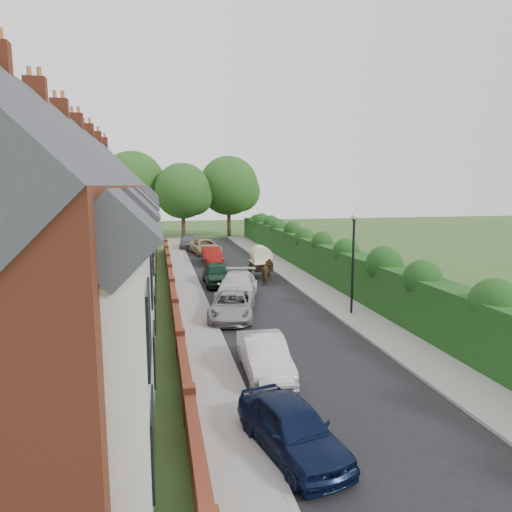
{
  "coord_description": "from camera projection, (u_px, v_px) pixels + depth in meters",
  "views": [
    {
      "loc": [
        -6.03,
        -16.88,
        6.49
      ],
      "look_at": [
        -0.18,
        10.36,
        2.2
      ],
      "focal_mm": 32.0,
      "sensor_mm": 36.0,
      "label": 1
    }
  ],
  "objects": [
    {
      "name": "kerb_house_side",
      "position": [
        201.0,
        290.0,
        28.44
      ],
      "size": [
        0.18,
        58.0,
        0.13
      ],
      "primitive_type": "cube",
      "color": "#969691",
      "rests_on": "ground"
    },
    {
      "name": "hedge",
      "position": [
        337.0,
        261.0,
        30.06
      ],
      "size": [
        2.1,
        58.0,
        2.85
      ],
      "color": "#143E13",
      "rests_on": "ground"
    },
    {
      "name": "tree_far_left",
      "position": [
        185.0,
        192.0,
        55.86
      ],
      "size": [
        7.14,
        6.8,
        9.29
      ],
      "color": "#332316",
      "rests_on": "ground"
    },
    {
      "name": "car_red",
      "position": [
        212.0,
        255.0,
        38.43
      ],
      "size": [
        1.54,
        4.28,
        1.4
      ],
      "primitive_type": "imported",
      "rotation": [
        0.0,
        0.0,
        -0.01
      ],
      "color": "maroon",
      "rests_on": "ground"
    },
    {
      "name": "pavement_house_side",
      "position": [
        188.0,
        291.0,
        28.27
      ],
      "size": [
        1.7,
        58.0,
        0.12
      ],
      "primitive_type": "cube",
      "color": "gray",
      "rests_on": "ground"
    },
    {
      "name": "terrace_row",
      "position": [
        69.0,
        223.0,
        25.27
      ],
      "size": [
        9.05,
        40.5,
        11.5
      ],
      "color": "brown",
      "rests_on": "ground"
    },
    {
      "name": "tree_far_back",
      "position": [
        136.0,
        185.0,
        57.39
      ],
      "size": [
        8.4,
        8.0,
        10.82
      ],
      "color": "#332316",
      "rests_on": "ground"
    },
    {
      "name": "car_grey",
      "position": [
        188.0,
        242.0,
        47.75
      ],
      "size": [
        2.25,
        4.63,
        1.3
      ],
      "primitive_type": "imported",
      "rotation": [
        0.0,
        0.0,
        -0.1
      ],
      "color": "slate",
      "rests_on": "ground"
    },
    {
      "name": "tree_far_right",
      "position": [
        232.0,
        187.0,
        58.96
      ],
      "size": [
        7.98,
        7.6,
        10.31
      ],
      "color": "#332316",
      "rests_on": "ground"
    },
    {
      "name": "road",
      "position": [
        249.0,
        289.0,
        29.08
      ],
      "size": [
        6.0,
        58.0,
        0.02
      ],
      "primitive_type": "cube",
      "color": "black",
      "rests_on": "ground"
    },
    {
      "name": "lamppost",
      "position": [
        353.0,
        251.0,
        22.62
      ],
      "size": [
        0.32,
        0.32,
        5.16
      ],
      "color": "black",
      "rests_on": "ground"
    },
    {
      "name": "car_beige",
      "position": [
        205.0,
        247.0,
        43.83
      ],
      "size": [
        3.0,
        5.32,
        1.4
      ],
      "primitive_type": "imported",
      "rotation": [
        0.0,
        0.0,
        0.14
      ],
      "color": "beige",
      "rests_on": "ground"
    },
    {
      "name": "pavement_hedge_side",
      "position": [
        310.0,
        285.0,
        29.92
      ],
      "size": [
        2.2,
        58.0,
        0.12
      ],
      "primitive_type": "cube",
      "color": "gray",
      "rests_on": "ground"
    },
    {
      "name": "car_white",
      "position": [
        237.0,
        287.0,
        26.0
      ],
      "size": [
        3.46,
        5.69,
        1.54
      ],
      "primitive_type": "imported",
      "rotation": [
        0.0,
        0.0,
        -0.26
      ],
      "color": "silver",
      "rests_on": "ground"
    },
    {
      "name": "car_silver_b",
      "position": [
        232.0,
        306.0,
        22.55
      ],
      "size": [
        3.13,
        4.94,
        1.27
      ],
      "primitive_type": "imported",
      "rotation": [
        0.0,
        0.0,
        -0.24
      ],
      "color": "#94959B",
      "rests_on": "ground"
    },
    {
      "name": "car_navy",
      "position": [
        292.0,
        428.0,
        11.11
      ],
      "size": [
        2.38,
        4.13,
        1.32
      ],
      "primitive_type": "imported",
      "rotation": [
        0.0,
        0.0,
        0.22
      ],
      "color": "black",
      "rests_on": "ground"
    },
    {
      "name": "garden_wall_row",
      "position": [
        172.0,
        289.0,
        27.04
      ],
      "size": [
        0.35,
        40.35,
        1.1
      ],
      "color": "brown",
      "rests_on": "ground"
    },
    {
      "name": "horse",
      "position": [
        268.0,
        272.0,
        30.4
      ],
      "size": [
        1.23,
        2.03,
        1.6
      ],
      "primitive_type": "imported",
      "rotation": [
        0.0,
        0.0,
        2.93
      ],
      "color": "#4A341B",
      "rests_on": "ground"
    },
    {
      "name": "ground",
      "position": [
        314.0,
        347.0,
        18.55
      ],
      "size": [
        140.0,
        140.0,
        0.0
      ],
      "primitive_type": "plane",
      "color": "#2D4C1E",
      "rests_on": "ground"
    },
    {
      "name": "horse_cart",
      "position": [
        261.0,
        260.0,
        32.3
      ],
      "size": [
        1.45,
        3.2,
        2.31
      ],
      "color": "black",
      "rests_on": "ground"
    },
    {
      "name": "car_green",
      "position": [
        217.0,
        274.0,
        30.13
      ],
      "size": [
        1.76,
        4.32,
        1.47
      ],
      "primitive_type": "imported",
      "rotation": [
        0.0,
        0.0,
        -0.01
      ],
      "color": "black",
      "rests_on": "ground"
    },
    {
      "name": "kerb_hedge_side",
      "position": [
        295.0,
        286.0,
        29.7
      ],
      "size": [
        0.18,
        58.0,
        0.13
      ],
      "primitive_type": "cube",
      "color": "#969691",
      "rests_on": "ground"
    },
    {
      "name": "car_silver_a",
      "position": [
        264.0,
        356.0,
        15.78
      ],
      "size": [
        1.55,
        4.12,
        1.34
      ],
      "primitive_type": "imported",
      "rotation": [
        0.0,
        0.0,
        -0.03
      ],
      "color": "silver",
      "rests_on": "ground"
    }
  ]
}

